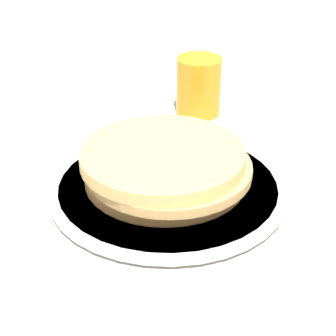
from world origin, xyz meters
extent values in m
plane|color=#BCB7AD|center=(0.00, 0.00, 0.00)|extent=(4.00, 4.00, 0.00)
cylinder|color=white|center=(-0.03, -0.01, 0.01)|extent=(0.25, 0.25, 0.01)
cylinder|color=white|center=(-0.03, -0.01, 0.01)|extent=(0.27, 0.27, 0.01)
cylinder|color=#B58449|center=(-0.03, 0.00, 0.02)|extent=(0.18, 0.18, 0.02)
cylinder|color=tan|center=(-0.03, -0.01, 0.03)|extent=(0.18, 0.18, 0.01)
cylinder|color=#E1B469|center=(-0.03, -0.01, 0.05)|extent=(0.18, 0.18, 0.02)
cylinder|color=orange|center=(0.10, 0.17, 0.04)|extent=(0.07, 0.07, 0.08)
camera|label=1|loc=(-0.25, -0.50, 0.35)|focal=60.00mm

